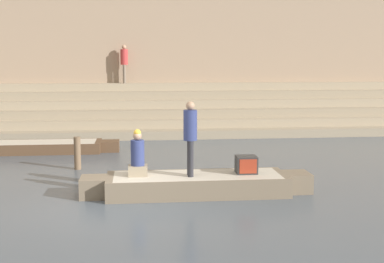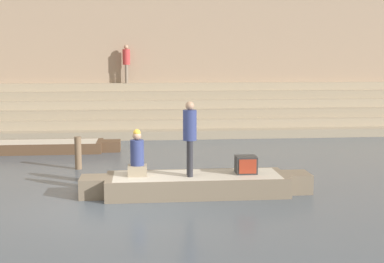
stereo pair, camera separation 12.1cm
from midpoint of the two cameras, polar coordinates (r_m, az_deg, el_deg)
ground_plane at (r=12.09m, az=-7.24°, el=-8.09°), size 120.00×120.00×0.00m
ghat_steps at (r=24.17m, az=-6.40°, el=1.83°), size 36.00×4.33×2.11m
back_wall at (r=26.20m, az=-6.45°, el=9.89°), size 34.20×1.28×8.51m
rowboat_main at (r=13.11m, az=0.76°, el=-5.60°), size 5.62×1.52×0.48m
person_standing at (r=12.75m, az=0.03°, el=-0.15°), size 0.33×0.33×1.81m
person_rowing at (r=12.95m, az=-5.60°, el=-2.69°), size 0.46×0.36×1.14m
tv_set at (r=13.26m, az=6.04°, el=-3.54°), size 0.51×0.46×0.43m
moored_boat_shore at (r=19.57m, az=-16.07°, el=-1.55°), size 5.86×1.33×0.37m
mooring_post at (r=16.28m, az=-11.85°, el=-2.26°), size 0.20×0.20×0.98m
person_on_steps at (r=25.24m, az=-6.88°, el=7.47°), size 0.34×0.34×1.77m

